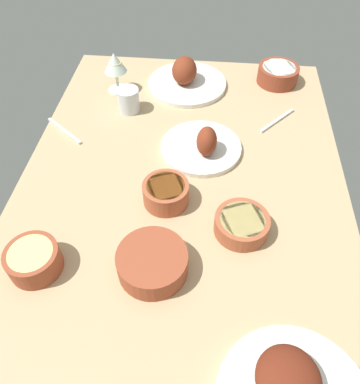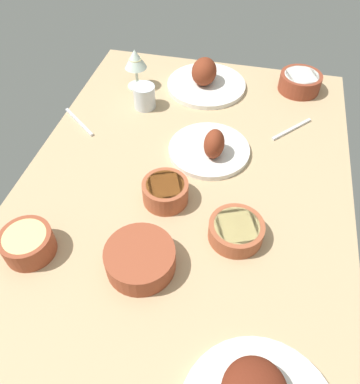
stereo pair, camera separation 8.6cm
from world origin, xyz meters
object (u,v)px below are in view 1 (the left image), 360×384
(plate_far_side, at_px, (186,78))
(bowl_pasta, at_px, (242,224))
(water_tumbler, at_px, (128,100))
(fork_loose, at_px, (64,131))
(bowl_soup, at_px, (166,192))
(plate_center_main, at_px, (203,146))
(bowl_potatoes, at_px, (33,259))
(bowl_cream, at_px, (278,74))
(spoon_loose, at_px, (277,121))
(wine_glass, at_px, (115,65))
(bowl_onions, at_px, (152,262))

(plate_far_side, xyz_separation_m, bowl_pasta, (0.62, 0.19, -0.00))
(water_tumbler, height_order, fork_loose, water_tumbler)
(bowl_soup, relative_size, fork_loose, 0.71)
(plate_center_main, bearing_deg, bowl_potatoes, -39.57)
(water_tumbler, bearing_deg, bowl_cream, 113.46)
(bowl_soup, bearing_deg, bowl_potatoes, -49.87)
(bowl_potatoes, bearing_deg, plate_far_side, 160.35)
(bowl_cream, distance_m, bowl_potatoes, 1.02)
(fork_loose, bearing_deg, spoon_loose, -131.51)
(fork_loose, height_order, spoon_loose, same)
(plate_center_main, xyz_separation_m, plate_far_side, (-0.34, -0.08, 0.01))
(plate_far_side, distance_m, bowl_cream, 0.33)
(bowl_soup, bearing_deg, fork_loose, -125.32)
(bowl_cream, relative_size, wine_glass, 1.02)
(water_tumbler, distance_m, fork_loose, 0.23)
(bowl_potatoes, bearing_deg, fork_loose, -170.27)
(bowl_cream, height_order, bowl_onions, bowl_cream)
(water_tumbler, bearing_deg, fork_loose, -53.97)
(fork_loose, bearing_deg, bowl_soup, -176.78)
(bowl_onions, bearing_deg, bowl_potatoes, -85.68)
(plate_far_side, distance_m, bowl_potatoes, 0.82)
(plate_far_side, distance_m, spoon_loose, 0.36)
(bowl_onions, distance_m, spoon_loose, 0.66)
(wine_glass, relative_size, fork_loose, 0.83)
(plate_center_main, relative_size, water_tumbler, 3.09)
(spoon_loose, bearing_deg, bowl_pasta, -153.53)
(bowl_cream, relative_size, fork_loose, 0.85)
(bowl_soup, relative_size, water_tumbler, 1.54)
(bowl_cream, bearing_deg, bowl_potatoes, -35.95)
(plate_far_side, height_order, bowl_cream, plate_far_side)
(bowl_potatoes, relative_size, fork_loose, 0.72)
(water_tumbler, xyz_separation_m, fork_loose, (0.13, -0.18, -0.03))
(bowl_potatoes, distance_m, spoon_loose, 0.83)
(bowl_potatoes, height_order, spoon_loose, bowl_potatoes)
(plate_far_side, bearing_deg, bowl_onions, -0.74)
(bowl_cream, relative_size, spoon_loose, 0.86)
(plate_far_side, height_order, spoon_loose, plate_far_side)
(bowl_cream, distance_m, bowl_onions, 0.87)
(plate_center_main, relative_size, wine_glass, 1.71)
(bowl_pasta, relative_size, fork_loose, 0.79)
(plate_far_side, distance_m, bowl_pasta, 0.65)
(bowl_onions, height_order, fork_loose, bowl_onions)
(plate_far_side, xyz_separation_m, water_tumbler, (0.16, -0.17, 0.01))
(bowl_soup, height_order, spoon_loose, bowl_soup)
(plate_center_main, distance_m, fork_loose, 0.44)
(plate_center_main, relative_size, bowl_cream, 1.68)
(bowl_onions, bearing_deg, bowl_pasta, 123.06)
(plate_center_main, height_order, wine_glass, wine_glass)
(bowl_onions, xyz_separation_m, wine_glass, (-0.70, -0.22, 0.07))
(bowl_potatoes, xyz_separation_m, bowl_onions, (-0.02, 0.26, -0.00))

